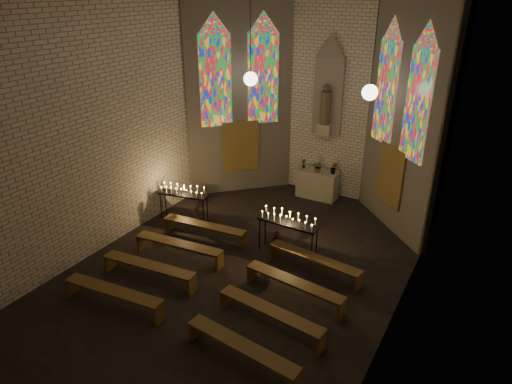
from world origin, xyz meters
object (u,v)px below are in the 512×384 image
aisle_flower_pot (276,238)px  votive_stand_right (288,220)px  votive_stand_left (183,192)px  altar (317,184)px

aisle_flower_pot → votive_stand_right: size_ratio=0.24×
votive_stand_right → votive_stand_left: bearing=178.3°
altar → votive_stand_left: 4.78m
altar → votive_stand_right: votive_stand_right is taller
votive_stand_left → votive_stand_right: votive_stand_right is taller
aisle_flower_pot → votive_stand_left: bearing=-177.1°
aisle_flower_pot → votive_stand_right: (0.51, -0.33, 0.87)m
aisle_flower_pot → votive_stand_right: bearing=-32.6°
altar → votive_stand_right: (0.74, -3.85, 0.58)m
aisle_flower_pot → votive_stand_left: 3.32m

